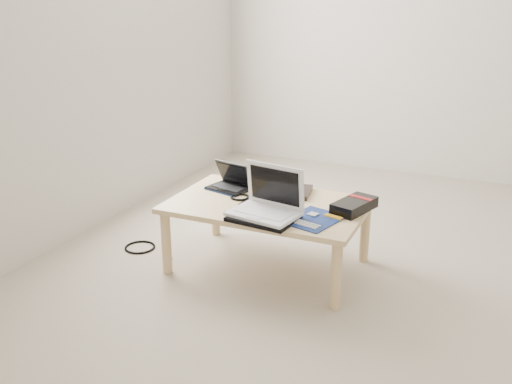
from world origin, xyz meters
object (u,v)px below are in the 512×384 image
at_px(gpu_box, 354,205).
at_px(white_laptop, 268,204).
at_px(coffee_table, 268,211).
at_px(netbook, 230,183).

bearing_deg(gpu_box, white_laptop, -145.52).
bearing_deg(coffee_table, gpu_box, 8.89).
bearing_deg(white_laptop, gpu_box, 34.48).
xyz_separation_m(coffee_table, netbook, (-0.30, 0.13, 0.08)).
distance_m(white_laptop, gpu_box, 0.49).
bearing_deg(coffee_table, white_laptop, -67.71).
bearing_deg(white_laptop, netbook, 139.33).
height_order(coffee_table, white_laptop, white_laptop).
bearing_deg(netbook, coffee_table, -23.39).
xyz_separation_m(coffee_table, gpu_box, (0.48, 0.08, 0.08)).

